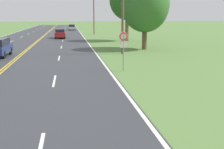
{
  "coord_description": "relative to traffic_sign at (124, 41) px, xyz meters",
  "views": [
    {
      "loc": [
        4.59,
        0.37,
        3.68
      ],
      "look_at": [
        6.68,
        13.84,
        0.83
      ],
      "focal_mm": 45.0,
      "sensor_mm": 36.0,
      "label": 1
    }
  ],
  "objects": [
    {
      "name": "tree_left_verge",
      "position": [
        4.77,
        12.14,
        2.91
      ],
      "size": [
        5.29,
        5.29,
        7.98
      ],
      "color": "brown",
      "rests_on": "ground"
    },
    {
      "name": "traffic_sign",
      "position": [
        0.0,
        0.0,
        0.0
      ],
      "size": [
        0.6,
        0.1,
        2.67
      ],
      "color": "gray",
      "rests_on": "ground"
    },
    {
      "name": "utility_pole_far",
      "position": [
        1.6,
        39.39,
        2.48
      ],
      "size": [
        1.8,
        0.24,
        8.69
      ],
      "color": "brown",
      "rests_on": "ground"
    },
    {
      "name": "utility_pole_midground",
      "position": [
        1.61,
        8.68,
        2.69
      ],
      "size": [
        1.8,
        0.24,
        9.09
      ],
      "color": "brown",
      "rests_on": "ground"
    },
    {
      "name": "car_red_sedan_approaching",
      "position": [
        -4.98,
        30.02,
        -1.22
      ],
      "size": [
        1.72,
        4.2,
        1.54
      ],
      "rotation": [
        0.0,
        0.0,
        -1.57
      ],
      "color": "black",
      "rests_on": "ground"
    },
    {
      "name": "car_silver_hatchback_mid_near",
      "position": [
        -2.61,
        58.12,
        -1.23
      ],
      "size": [
        1.88,
        4.38,
        1.48
      ],
      "rotation": [
        0.0,
        0.0,
        -1.61
      ],
      "color": "black",
      "rests_on": "ground"
    }
  ]
}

